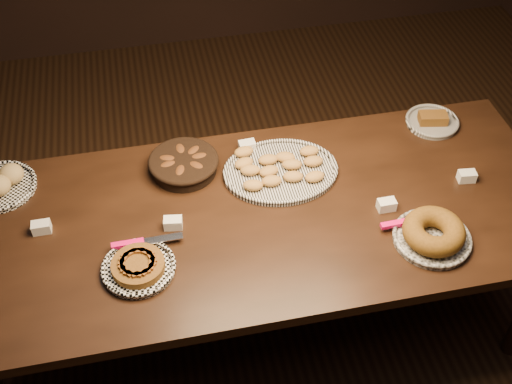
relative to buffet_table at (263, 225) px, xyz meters
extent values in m
plane|color=black|center=(0.00, 0.00, -0.68)|extent=(5.00, 5.00, 0.00)
cube|color=black|center=(0.00, 0.00, 0.05)|extent=(2.40, 1.00, 0.05)
cylinder|color=black|center=(-1.08, 0.38, -0.33)|extent=(0.08, 0.08, 0.70)
cylinder|color=black|center=(1.08, 0.38, -0.33)|extent=(0.08, 0.08, 0.70)
torus|color=white|center=(-0.50, -0.19, 0.09)|extent=(0.27, 0.27, 0.02)
cylinder|color=#4A2F0E|center=(-0.50, -0.19, 0.10)|extent=(0.24, 0.24, 0.03)
cube|color=#50290D|center=(-0.45, -0.17, 0.12)|extent=(0.04, 0.07, 0.01)
cube|color=#50290D|center=(-0.47, -0.14, 0.12)|extent=(0.06, 0.06, 0.01)
cube|color=#50290D|center=(-0.49, -0.13, 0.12)|extent=(0.07, 0.03, 0.01)
cube|color=#50290D|center=(-0.52, -0.14, 0.12)|extent=(0.07, 0.05, 0.01)
cube|color=#50290D|center=(-0.55, -0.16, 0.12)|extent=(0.05, 0.07, 0.01)
cube|color=#50290D|center=(-0.55, -0.19, 0.12)|extent=(0.02, 0.07, 0.01)
cube|color=#50290D|center=(-0.54, -0.22, 0.12)|extent=(0.05, 0.06, 0.01)
cube|color=#50290D|center=(-0.52, -0.23, 0.12)|extent=(0.07, 0.04, 0.01)
cube|color=#50290D|center=(-0.49, -0.24, 0.12)|extent=(0.07, 0.03, 0.01)
cube|color=#50290D|center=(-0.46, -0.22, 0.12)|extent=(0.06, 0.06, 0.01)
cube|color=#50290D|center=(-0.45, -0.20, 0.12)|extent=(0.03, 0.07, 0.01)
cube|color=#FF0C6D|center=(-0.53, -0.08, 0.10)|extent=(0.12, 0.03, 0.02)
cube|color=silver|center=(-0.40, -0.08, 0.10)|extent=(0.15, 0.03, 0.00)
torus|color=black|center=(0.12, 0.20, 0.09)|extent=(0.39, 0.39, 0.02)
ellipsoid|color=olive|center=(-0.01, 0.13, 0.11)|extent=(0.09, 0.07, 0.04)
ellipsoid|color=olive|center=(0.06, 0.14, 0.11)|extent=(0.09, 0.06, 0.04)
ellipsoid|color=olive|center=(0.16, 0.14, 0.11)|extent=(0.09, 0.07, 0.04)
ellipsoid|color=olive|center=(0.24, 0.12, 0.11)|extent=(0.09, 0.06, 0.04)
ellipsoid|color=olive|center=(-0.01, 0.22, 0.11)|extent=(0.09, 0.07, 0.04)
ellipsoid|color=olive|center=(0.07, 0.19, 0.11)|extent=(0.09, 0.07, 0.04)
ellipsoid|color=olive|center=(0.17, 0.21, 0.11)|extent=(0.09, 0.07, 0.04)
ellipsoid|color=olive|center=(0.26, 0.22, 0.11)|extent=(0.09, 0.06, 0.04)
ellipsoid|color=olive|center=(-0.03, 0.26, 0.11)|extent=(0.09, 0.07, 0.04)
ellipsoid|color=olive|center=(0.08, 0.26, 0.11)|extent=(0.08, 0.05, 0.04)
ellipsoid|color=olive|center=(0.15, 0.26, 0.11)|extent=(0.10, 0.08, 0.04)
ellipsoid|color=olive|center=(0.26, 0.28, 0.11)|extent=(0.08, 0.06, 0.04)
ellipsoid|color=olive|center=(-0.01, 0.33, 0.11)|extent=(0.09, 0.07, 0.04)
torus|color=black|center=(0.59, -0.27, 0.09)|extent=(0.30, 0.30, 0.02)
torus|color=brown|center=(0.59, -0.27, 0.13)|extent=(0.29, 0.29, 0.08)
cube|color=#FF0C6D|center=(0.48, -0.19, 0.10)|extent=(0.12, 0.03, 0.02)
cube|color=silver|center=(0.61, -0.18, 0.10)|extent=(0.15, 0.04, 0.00)
cylinder|color=black|center=(-0.27, 0.30, 0.11)|extent=(0.35, 0.35, 0.07)
torus|color=black|center=(-0.27, 0.30, 0.13)|extent=(0.29, 0.29, 0.02)
ellipsoid|color=#381B0B|center=(-0.21, 0.31, 0.13)|extent=(0.09, 0.06, 0.04)
ellipsoid|color=#381B0B|center=(-0.22, 0.35, 0.13)|extent=(0.10, 0.09, 0.04)
ellipsoid|color=#381B0B|center=(-0.28, 0.37, 0.13)|extent=(0.05, 0.09, 0.04)
ellipsoid|color=#381B0B|center=(-0.34, 0.32, 0.13)|extent=(0.10, 0.07, 0.04)
ellipsoid|color=#381B0B|center=(-0.34, 0.28, 0.13)|extent=(0.10, 0.07, 0.04)
ellipsoid|color=#381B0B|center=(-0.29, 0.24, 0.13)|extent=(0.07, 0.10, 0.04)
ellipsoid|color=#381B0B|center=(-0.22, 0.25, 0.13)|extent=(0.10, 0.10, 0.04)
ellipsoid|color=#A4874B|center=(-0.97, 0.37, 0.13)|extent=(0.10, 0.10, 0.08)
torus|color=black|center=(0.86, 0.38, 0.09)|extent=(0.24, 0.24, 0.02)
cube|color=#4A2F0E|center=(0.86, 0.38, 0.11)|extent=(0.14, 0.09, 0.04)
cube|color=white|center=(-0.35, 0.00, 0.10)|extent=(0.08, 0.05, 0.04)
cube|color=white|center=(0.01, 0.38, 0.10)|extent=(0.07, 0.05, 0.04)
cube|color=white|center=(0.48, -0.08, 0.10)|extent=(0.07, 0.05, 0.04)
cube|color=white|center=(-0.85, 0.08, 0.10)|extent=(0.07, 0.05, 0.04)
cube|color=white|center=(0.86, 0.01, 0.10)|extent=(0.07, 0.05, 0.04)
camera|label=1|loc=(-0.38, -1.67, 1.92)|focal=45.00mm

